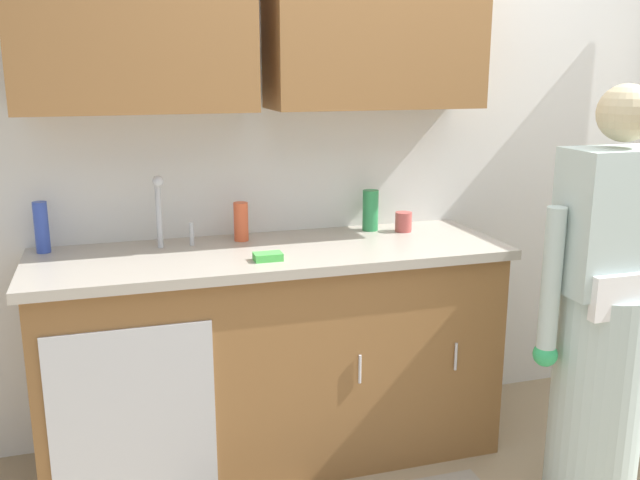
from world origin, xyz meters
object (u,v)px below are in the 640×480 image
sink (174,259)px  bottle_dish_liquid (42,227)px  bottle_water_tall (370,210)px  sponge (268,257)px  person_at_sink (603,339)px  bottle_cleaner_spray (241,222)px  cup_by_sink (403,222)px

sink → bottle_dish_liquid: bearing=158.0°
bottle_water_tall → sponge: bottle_water_tall is taller
person_at_sink → bottle_dish_liquid: (-1.99, 0.94, 0.35)m
bottle_cleaner_spray → person_at_sink: bearing=-37.3°
person_at_sink → cup_by_sink: bearing=117.1°
sink → sponge: size_ratio=4.55×
sink → cup_by_sink: size_ratio=5.60×
sink → bottle_cleaner_spray: (0.31, 0.17, 0.10)m
cup_by_sink → person_at_sink: bearing=-62.9°
bottle_dish_liquid → person_at_sink: bearing=-25.2°
bottle_cleaner_spray → sponge: bearing=-83.6°
person_at_sink → bottle_water_tall: size_ratio=8.66×
person_at_sink → sponge: 1.30m
sink → bottle_cleaner_spray: 0.36m
person_at_sink → bottle_dish_liquid: bearing=154.8°
cup_by_sink → bottle_cleaner_spray: bearing=176.6°
bottle_dish_liquid → bottle_water_tall: bottle_dish_liquid is taller
sink → sponge: (0.35, -0.18, 0.03)m
person_at_sink → bottle_water_tall: person_at_sink is taller
bottle_dish_liquid → bottle_cleaner_spray: 0.81m
bottle_water_tall → bottle_dish_liquid: bearing=179.4°
cup_by_sink → bottle_dish_liquid: bearing=177.0°
bottle_dish_liquid → sponge: bearing=-24.4°
sponge → sink: bearing=152.3°
bottle_dish_liquid → cup_by_sink: size_ratio=2.34×
person_at_sink → sponge: (-1.14, 0.55, 0.26)m
bottle_cleaner_spray → bottle_water_tall: bottle_water_tall is taller
person_at_sink → sponge: bearing=154.2°
sink → person_at_sink: (1.49, -0.74, -0.23)m
bottle_dish_liquid → bottle_cleaner_spray: size_ratio=1.25×
bottle_dish_liquid → sink: bearing=-22.0°
person_at_sink → sponge: person_at_sink is taller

